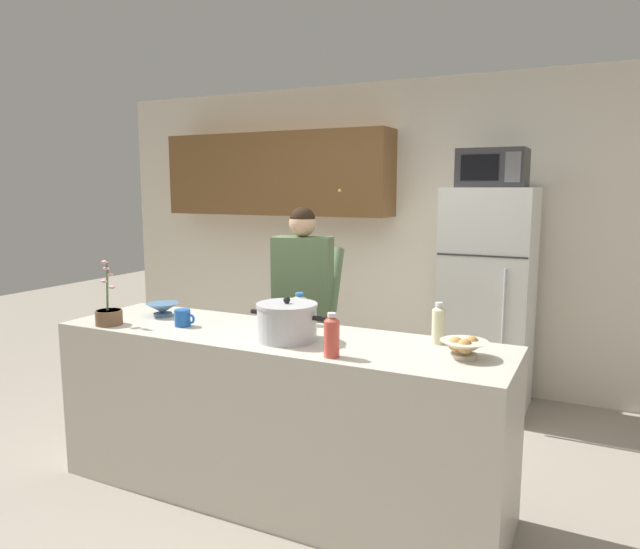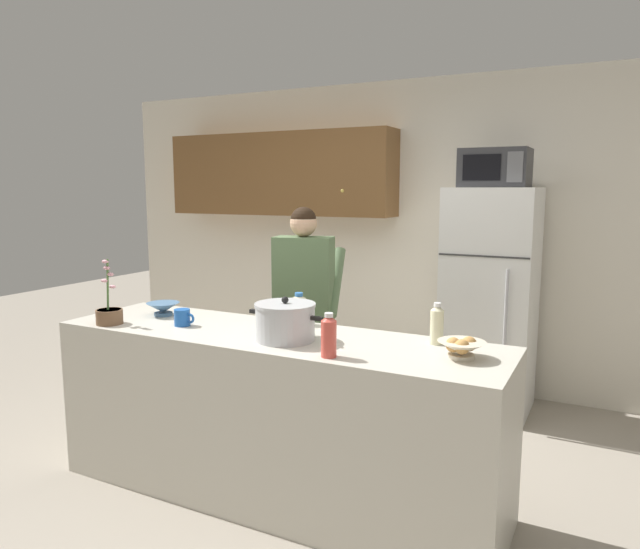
# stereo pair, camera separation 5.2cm
# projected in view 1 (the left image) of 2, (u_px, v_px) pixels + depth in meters

# --- Properties ---
(ground_plane) EXTENTS (14.00, 14.00, 0.00)m
(ground_plane) POSITION_uv_depth(u_px,v_px,m) (276.00, 494.00, 3.26)
(ground_plane) COLOR #9E9384
(back_wall_unit) EXTENTS (6.00, 0.48, 2.60)m
(back_wall_unit) POSITION_uv_depth(u_px,v_px,m) (377.00, 219.00, 5.16)
(back_wall_unit) COLOR silver
(back_wall_unit) RESTS_ON ground
(kitchen_island) EXTENTS (2.50, 0.68, 0.92)m
(kitchen_island) POSITION_uv_depth(u_px,v_px,m) (276.00, 416.00, 3.19)
(kitchen_island) COLOR beige
(kitchen_island) RESTS_ON ground
(refrigerator) EXTENTS (0.64, 0.68, 1.70)m
(refrigerator) POSITION_uv_depth(u_px,v_px,m) (488.00, 300.00, 4.43)
(refrigerator) COLOR white
(refrigerator) RESTS_ON ground
(microwave) EXTENTS (0.48, 0.37, 0.28)m
(microwave) POSITION_uv_depth(u_px,v_px,m) (493.00, 168.00, 4.26)
(microwave) COLOR #2D2D30
(microwave) RESTS_ON refrigerator
(person_near_pot) EXTENTS (0.55, 0.49, 1.57)m
(person_near_pot) POSITION_uv_depth(u_px,v_px,m) (303.00, 294.00, 4.03)
(person_near_pot) COLOR #33384C
(person_near_pot) RESTS_ON ground
(cooking_pot) EXTENTS (0.43, 0.31, 0.23)m
(cooking_pot) POSITION_uv_depth(u_px,v_px,m) (287.00, 322.00, 2.98)
(cooking_pot) COLOR silver
(cooking_pot) RESTS_ON kitchen_island
(coffee_mug) EXTENTS (0.13, 0.09, 0.10)m
(coffee_mug) POSITION_uv_depth(u_px,v_px,m) (183.00, 318.00, 3.29)
(coffee_mug) COLOR #1E59B2
(coffee_mug) RESTS_ON kitchen_island
(bread_bowl) EXTENTS (0.22, 0.22, 0.10)m
(bread_bowl) POSITION_uv_depth(u_px,v_px,m) (464.00, 347.00, 2.68)
(bread_bowl) COLOR beige
(bread_bowl) RESTS_ON kitchen_island
(empty_bowl) EXTENTS (0.20, 0.20, 0.08)m
(empty_bowl) POSITION_uv_depth(u_px,v_px,m) (163.00, 309.00, 3.56)
(empty_bowl) COLOR #4C7299
(empty_bowl) RESTS_ON kitchen_island
(bottle_near_edge) EXTENTS (0.08, 0.08, 0.18)m
(bottle_near_edge) POSITION_uv_depth(u_px,v_px,m) (300.00, 309.00, 3.34)
(bottle_near_edge) COLOR beige
(bottle_near_edge) RESTS_ON kitchen_island
(bottle_mid_counter) EXTENTS (0.07, 0.07, 0.21)m
(bottle_mid_counter) POSITION_uv_depth(u_px,v_px,m) (332.00, 336.00, 2.69)
(bottle_mid_counter) COLOR #D84C3F
(bottle_mid_counter) RESTS_ON kitchen_island
(bottle_far_corner) EXTENTS (0.07, 0.07, 0.21)m
(bottle_far_corner) POSITION_uv_depth(u_px,v_px,m) (439.00, 324.00, 2.92)
(bottle_far_corner) COLOR beige
(bottle_far_corner) RESTS_ON kitchen_island
(potted_orchid) EXTENTS (0.15, 0.15, 0.38)m
(potted_orchid) POSITION_uv_depth(u_px,v_px,m) (109.00, 314.00, 3.33)
(potted_orchid) COLOR brown
(potted_orchid) RESTS_ON kitchen_island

